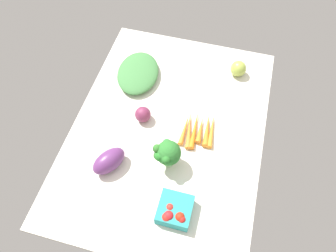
{
  "coord_description": "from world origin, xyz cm",
  "views": [
    {
      "loc": [
        -67.07,
        -17.96,
        113.23
      ],
      "look_at": [
        0.0,
        0.0,
        4.0
      ],
      "focal_mm": 34.64,
      "sensor_mm": 36.0,
      "label": 1
    }
  ],
  "objects": [
    {
      "name": "leafy_greens_clump",
      "position": [
        23.45,
        20.13,
        4.4
      ],
      "size": [
        27.28,
        21.34,
        4.8
      ],
      "primitive_type": "ellipsoid",
      "rotation": [
        0.0,
        0.0,
        0.14
      ],
      "color": "#427F42",
      "rests_on": "tablecloth"
    },
    {
      "name": "berry_basket",
      "position": [
        -33.02,
        -11.13,
        4.93
      ],
      "size": [
        11.46,
        11.46,
        6.39
      ],
      "color": "teal",
      "rests_on": "tablecloth"
    },
    {
      "name": "eggplant",
      "position": [
        -21.47,
        16.77,
        5.82
      ],
      "size": [
        15.42,
        13.73,
        7.65
      ],
      "primitive_type": "ellipsoid",
      "rotation": [
        0.0,
        0.0,
        2.56
      ],
      "color": "#623069",
      "rests_on": "tablecloth"
    },
    {
      "name": "broccoli_head",
      "position": [
        -14.93,
        -3.71,
        9.92
      ],
      "size": [
        10.48,
        9.85,
        12.74
      ],
      "color": "#95C580",
      "rests_on": "tablecloth"
    },
    {
      "name": "carrot_bunch",
      "position": [
        1.99,
        -12.16,
        3.21
      ],
      "size": [
        18.54,
        13.45,
        2.7
      ],
      "color": "orange",
      "rests_on": "tablecloth"
    },
    {
      "name": "red_onion_near_basket",
      "position": [
        1.97,
        11.07,
        5.24
      ],
      "size": [
        6.48,
        6.48,
        6.48
      ],
      "primitive_type": "sphere",
      "color": "#772C4B",
      "rests_on": "tablecloth"
    },
    {
      "name": "tablecloth",
      "position": [
        0.0,
        0.0,
        1.0
      ],
      "size": [
        104.0,
        76.0,
        2.0
      ],
      "primitive_type": "cube",
      "color": "silver",
      "rests_on": "ground"
    },
    {
      "name": "heirloom_tomato_green",
      "position": [
        36.41,
        -22.65,
        5.5
      ],
      "size": [
        7.0,
        7.0,
        7.0
      ],
      "primitive_type": "sphere",
      "color": "#9EB146",
      "rests_on": "tablecloth"
    }
  ]
}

